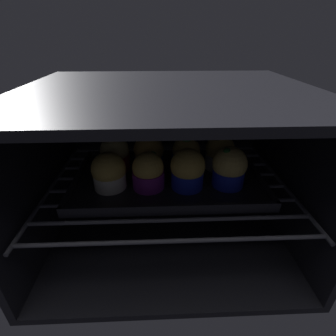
{
  "coord_description": "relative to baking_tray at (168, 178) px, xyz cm",
  "views": [
    {
      "loc": [
        -2.1,
        -28.41,
        45.14
      ],
      "look_at": [
        0.0,
        22.05,
        17.49
      ],
      "focal_mm": 26.69,
      "sensor_mm": 36.0,
      "label": 1
    }
  ],
  "objects": [
    {
      "name": "oven_cavity",
      "position": [
        0.0,
        4.2,
        2.32
      ],
      "size": [
        59.0,
        47.0,
        37.0
      ],
      "color": "black",
      "rests_on": "ground"
    },
    {
      "name": "oven_rack",
      "position": [
        0.0,
        -0.05,
        -1.08
      ],
      "size": [
        54.8,
        42.0,
        0.8
      ],
      "color": "#51515B",
      "rests_on": "oven_cavity"
    },
    {
      "name": "baking_tray",
      "position": [
        0.0,
        0.0,
        0.0
      ],
      "size": [
        42.62,
        25.46,
        2.2
      ],
      "color": "black",
      "rests_on": "oven_rack"
    },
    {
      "name": "muffin_row0_col0",
      "position": [
        -12.73,
        -3.9,
        4.22
      ],
      "size": [
        7.29,
        7.29,
        8.14
      ],
      "color": "silver",
      "rests_on": "baking_tray"
    },
    {
      "name": "muffin_row0_col1",
      "position": [
        -4.38,
        -4.13,
        4.3
      ],
      "size": [
        6.91,
        6.91,
        8.2
      ],
      "color": "#7A238C",
      "rests_on": "baking_tray"
    },
    {
      "name": "muffin_row0_col2",
      "position": [
        3.98,
        -4.44,
        4.72
      ],
      "size": [
        7.37,
        7.37,
        8.91
      ],
      "color": "#1928B7",
      "rests_on": "baking_tray"
    },
    {
      "name": "muffin_row0_col3",
      "position": [
        13.0,
        -4.03,
        4.79
      ],
      "size": [
        7.41,
        7.41,
        9.11
      ],
      "color": "#1928B7",
      "rests_on": "baking_tray"
    },
    {
      "name": "muffin_row1_col0",
      "position": [
        -12.61,
        4.42,
        4.54
      ],
      "size": [
        6.91,
        6.91,
        8.56
      ],
      "color": "red",
      "rests_on": "baking_tray"
    },
    {
      "name": "muffin_row1_col1",
      "position": [
        -4.46,
        4.04,
        4.64
      ],
      "size": [
        7.24,
        7.24,
        8.81
      ],
      "color": "#1928B7",
      "rests_on": "baking_tray"
    },
    {
      "name": "muffin_row1_col2",
      "position": [
        4.54,
        3.95,
        4.42
      ],
      "size": [
        6.91,
        6.91,
        8.99
      ],
      "color": "#1928B7",
      "rests_on": "baking_tray"
    },
    {
      "name": "muffin_row1_col3",
      "position": [
        12.78,
        4.2,
        4.58
      ],
      "size": [
        6.94,
        6.94,
        8.97
      ],
      "color": "silver",
      "rests_on": "baking_tray"
    }
  ]
}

